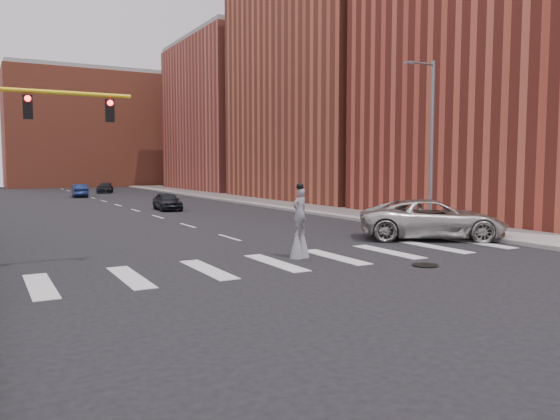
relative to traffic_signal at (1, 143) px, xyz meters
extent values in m
plane|color=black|center=(9.78, -3.00, -4.15)|extent=(160.00, 160.00, 0.00)
cube|color=gray|center=(22.28, 22.00, -4.06)|extent=(5.00, 90.00, 0.18)
cylinder|color=black|center=(12.78, -5.00, -4.13)|extent=(0.90, 0.90, 0.04)
cube|color=#9F3A2B|center=(31.78, 5.00, 6.85)|extent=(16.00, 20.00, 22.00)
cube|color=#A44C33|center=(31.78, 27.00, 7.85)|extent=(16.00, 22.00, 24.00)
cube|color=#B45342|center=(31.78, 51.00, 5.85)|extent=(16.00, 22.00, 20.00)
cube|color=#A44C33|center=(15.78, 75.00, 4.85)|extent=(26.00, 14.00, 18.00)
cylinder|color=slate|center=(20.78, 3.00, 0.35)|extent=(0.20, 0.20, 9.00)
cylinder|color=slate|center=(19.98, 3.00, 4.65)|extent=(1.80, 0.12, 0.12)
cube|color=slate|center=(19.08, 3.00, 4.60)|extent=(0.50, 0.18, 0.12)
cylinder|color=gold|center=(1.38, 0.00, 1.65)|extent=(5.20, 0.14, 0.14)
cube|color=black|center=(0.78, 0.00, 1.15)|extent=(0.28, 0.18, 0.75)
cylinder|color=#FF0C0C|center=(0.78, -0.10, 1.40)|extent=(0.18, 0.06, 0.18)
cube|color=black|center=(3.28, 0.00, 1.15)|extent=(0.28, 0.18, 0.75)
cylinder|color=#FF0C0C|center=(3.28, -0.10, 1.40)|extent=(0.18, 0.06, 0.18)
cylinder|color=#372616|center=(9.97, -1.45, -3.71)|extent=(0.07, 0.07, 0.88)
cylinder|color=#372616|center=(9.66, -1.53, -3.71)|extent=(0.07, 0.07, 0.88)
cone|color=slate|center=(9.97, -1.45, -3.60)|extent=(0.52, 0.52, 1.10)
cone|color=slate|center=(9.66, -1.53, -3.60)|extent=(0.52, 0.52, 1.10)
imported|color=slate|center=(9.82, -1.49, -2.39)|extent=(0.72, 0.57, 1.75)
sphere|color=black|center=(9.82, -1.49, -1.45)|extent=(0.26, 0.26, 0.26)
cylinder|color=black|center=(9.82, -1.49, -1.50)|extent=(0.34, 0.34, 0.02)
cube|color=yellow|center=(9.78, -1.35, -1.91)|extent=(0.22, 0.05, 0.10)
imported|color=#B6B4AC|center=(18.01, 0.00, -3.21)|extent=(7.34, 6.27, 1.87)
imported|color=black|center=(11.97, 21.91, -3.46)|extent=(1.84, 4.13, 1.38)
imported|color=#16224F|center=(8.86, 43.16, -3.46)|extent=(1.81, 4.32, 1.39)
imported|color=black|center=(12.99, 50.68, -3.54)|extent=(2.89, 4.56, 1.23)
camera|label=1|loc=(-0.64, -18.91, -0.65)|focal=35.00mm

